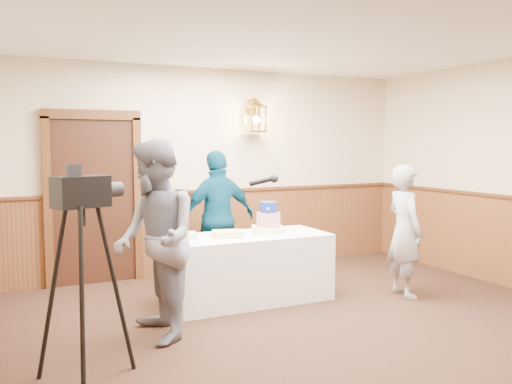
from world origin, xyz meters
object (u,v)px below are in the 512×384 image
Objects in this scene: baker at (405,231)px; assistant_p at (218,218)px; display_table at (248,268)px; interviewer at (155,240)px; tv_camera_rig at (84,293)px; tiered_cake at (268,220)px; sheet_cake_green at (184,235)px; sheet_cake_yellow at (227,234)px.

assistant_p is (-1.76, 1.40, 0.08)m from baker.
display_table is 1.86m from baker.
baker is at bearing 92.79° from interviewer.
assistant_p is 2.96m from tv_camera_rig.
tiered_cake is 1.58m from baker.
display_table is at bearing -8.33° from sheet_cake_green.
tv_camera_rig is at bearing 110.17° from baker.
sheet_cake_green is 0.14× the size of interviewer.
tv_camera_rig reaches higher than baker.
sheet_cake_green is at bearing 38.99° from assistant_p.
tv_camera_rig is (-0.72, -0.70, -0.22)m from interviewer.
interviewer reaches higher than display_table.
sheet_cake_green is 0.17× the size of baker.
tv_camera_rig is (-3.69, -0.84, -0.07)m from baker.
tiered_cake is 0.80m from assistant_p.
sheet_cake_yellow is at bearing 126.53° from interviewer.
sheet_cake_yellow is at bearing -13.82° from sheet_cake_green.
display_table is 0.92m from assistant_p.
tiered_cake is at bearing 10.76° from display_table.
display_table is 6.89× the size of sheet_cake_green.
assistant_p reaches higher than tiered_cake.
tv_camera_rig reaches higher than sheet_cake_green.
display_table is at bearing 1.89° from sheet_cake_yellow.
assistant_p is (0.21, 0.79, 0.06)m from sheet_cake_yellow.
tv_camera_rig is (-1.72, -1.44, -0.09)m from sheet_cake_yellow.
tiered_cake is 1.01m from sheet_cake_green.
tiered_cake reaches higher than sheet_cake_yellow.
sheet_cake_yellow is 0.21× the size of baker.
baker reaches higher than display_table.
assistant_p reaches higher than baker.
interviewer is at bearing 45.25° from assistant_p.
baker is 0.99× the size of tv_camera_rig.
tv_camera_rig is at bearing 42.74° from assistant_p.
sheet_cake_green is 0.96m from assistant_p.
tiered_cake is 1.65× the size of sheet_cake_green.
baker is (1.96, -0.61, -0.02)m from sheet_cake_yellow.
interviewer is 1.18× the size of tv_camera_rig.
sheet_cake_yellow is 0.19× the size of assistant_p.
baker is at bearing -25.01° from tiered_cake.
sheet_cake_green is 0.17× the size of tv_camera_rig.
interviewer reaches higher than assistant_p.
display_table is at bearing 120.84° from interviewer.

